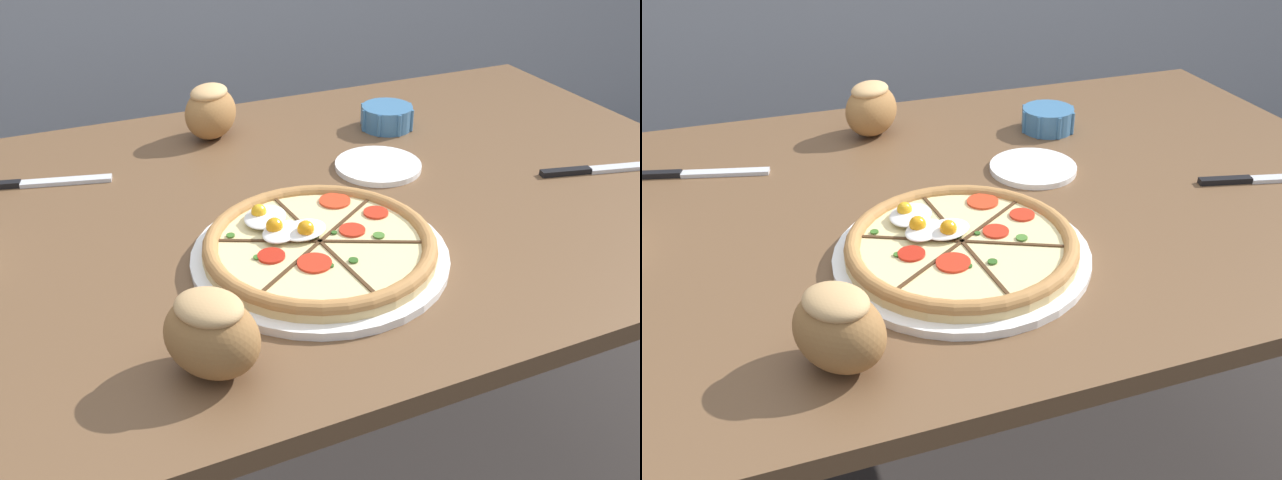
% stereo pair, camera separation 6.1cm
% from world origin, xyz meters
% --- Properties ---
extents(dining_table, '(1.45, 0.91, 0.72)m').
position_xyz_m(dining_table, '(0.00, 0.00, 0.63)').
color(dining_table, brown).
rests_on(dining_table, ground_plane).
extents(pizza, '(0.35, 0.35, 0.05)m').
position_xyz_m(pizza, '(-0.07, -0.17, 0.74)').
color(pizza, white).
rests_on(pizza, dining_table).
extents(ramekin_bowl, '(0.11, 0.11, 0.04)m').
position_xyz_m(ramekin_bowl, '(0.24, 0.21, 0.74)').
color(ramekin_bowl, teal).
rests_on(ramekin_bowl, dining_table).
extents(bread_piece_near, '(0.14, 0.14, 0.10)m').
position_xyz_m(bread_piece_near, '(-0.08, 0.30, 0.77)').
color(bread_piece_near, '#A3703D').
rests_on(bread_piece_near, dining_table).
extents(bread_piece_mid, '(0.14, 0.14, 0.10)m').
position_xyz_m(bread_piece_mid, '(-0.26, -0.33, 0.77)').
color(bread_piece_mid, olive).
rests_on(bread_piece_mid, dining_table).
extents(knife_main, '(0.21, 0.07, 0.01)m').
position_xyz_m(knife_main, '(0.48, -0.11, 0.72)').
color(knife_main, silver).
rests_on(knife_main, dining_table).
extents(knife_spare, '(0.25, 0.08, 0.01)m').
position_xyz_m(knife_spare, '(-0.42, 0.22, 0.72)').
color(knife_spare, silver).
rests_on(knife_spare, dining_table).
extents(side_saucer, '(0.15, 0.15, 0.01)m').
position_xyz_m(side_saucer, '(0.14, 0.05, 0.73)').
color(side_saucer, white).
rests_on(side_saucer, dining_table).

